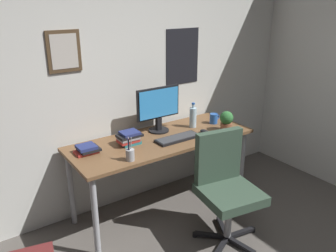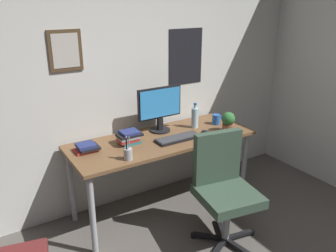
{
  "view_description": "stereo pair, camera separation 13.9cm",
  "coord_description": "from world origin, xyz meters",
  "px_view_note": "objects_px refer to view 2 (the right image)",
  "views": [
    {
      "loc": [
        -1.37,
        -0.73,
        1.98
      ],
      "look_at": [
        0.27,
        1.64,
        0.91
      ],
      "focal_mm": 37.02,
      "sensor_mm": 36.0,
      "label": 1
    },
    {
      "loc": [
        -1.26,
        -0.8,
        1.98
      ],
      "look_at": [
        0.27,
        1.64,
        0.91
      ],
      "focal_mm": 37.02,
      "sensor_mm": 36.0,
      "label": 2
    }
  ],
  "objects_px": {
    "monitor": "(160,107)",
    "coffee_mug_near": "(216,119)",
    "keyboard": "(178,138)",
    "office_chair": "(224,184)",
    "pen_cup": "(128,153)",
    "book_stack_left": "(87,148)",
    "computer_mouse": "(206,132)",
    "book_stack_right": "(129,137)",
    "water_bottle": "(195,117)",
    "potted_plant": "(228,121)"
  },
  "relations": [
    {
      "from": "monitor",
      "to": "water_bottle",
      "type": "distance_m",
      "value": 0.38
    },
    {
      "from": "potted_plant",
      "to": "book_stack_left",
      "type": "xyz_separation_m",
      "value": [
        -1.32,
        0.28,
        -0.07
      ]
    },
    {
      "from": "book_stack_right",
      "to": "monitor",
      "type": "bearing_deg",
      "value": 17.75
    },
    {
      "from": "monitor",
      "to": "pen_cup",
      "type": "relative_size",
      "value": 2.3
    },
    {
      "from": "book_stack_right",
      "to": "coffee_mug_near",
      "type": "bearing_deg",
      "value": -0.83
    },
    {
      "from": "water_bottle",
      "to": "pen_cup",
      "type": "relative_size",
      "value": 1.26
    },
    {
      "from": "office_chair",
      "to": "monitor",
      "type": "xyz_separation_m",
      "value": [
        -0.12,
        0.82,
        0.47
      ]
    },
    {
      "from": "coffee_mug_near",
      "to": "pen_cup",
      "type": "relative_size",
      "value": 0.6
    },
    {
      "from": "monitor",
      "to": "keyboard",
      "type": "xyz_separation_m",
      "value": [
        0.03,
        -0.28,
        -0.23
      ]
    },
    {
      "from": "office_chair",
      "to": "keyboard",
      "type": "height_order",
      "value": "office_chair"
    },
    {
      "from": "computer_mouse",
      "to": "coffee_mug_near",
      "type": "height_order",
      "value": "coffee_mug_near"
    },
    {
      "from": "monitor",
      "to": "computer_mouse",
      "type": "bearing_deg",
      "value": -43.38
    },
    {
      "from": "coffee_mug_near",
      "to": "book_stack_right",
      "type": "distance_m",
      "value": 0.98
    },
    {
      "from": "monitor",
      "to": "office_chair",
      "type": "bearing_deg",
      "value": -81.61
    },
    {
      "from": "keyboard",
      "to": "water_bottle",
      "type": "relative_size",
      "value": 1.7
    },
    {
      "from": "coffee_mug_near",
      "to": "computer_mouse",
      "type": "bearing_deg",
      "value": -147.54
    },
    {
      "from": "water_bottle",
      "to": "book_stack_right",
      "type": "relative_size",
      "value": 1.17
    },
    {
      "from": "water_bottle",
      "to": "monitor",
      "type": "bearing_deg",
      "value": 163.12
    },
    {
      "from": "coffee_mug_near",
      "to": "potted_plant",
      "type": "distance_m",
      "value": 0.23
    },
    {
      "from": "office_chair",
      "to": "pen_cup",
      "type": "distance_m",
      "value": 0.83
    },
    {
      "from": "monitor",
      "to": "computer_mouse",
      "type": "height_order",
      "value": "monitor"
    },
    {
      "from": "monitor",
      "to": "computer_mouse",
      "type": "relative_size",
      "value": 4.18
    },
    {
      "from": "office_chair",
      "to": "monitor",
      "type": "relative_size",
      "value": 2.07
    },
    {
      "from": "monitor",
      "to": "book_stack_left",
      "type": "distance_m",
      "value": 0.8
    },
    {
      "from": "book_stack_right",
      "to": "computer_mouse",
      "type": "bearing_deg",
      "value": -14.24
    },
    {
      "from": "pen_cup",
      "to": "keyboard",
      "type": "bearing_deg",
      "value": 13.23
    },
    {
      "from": "computer_mouse",
      "to": "potted_plant",
      "type": "distance_m",
      "value": 0.25
    },
    {
      "from": "office_chair",
      "to": "keyboard",
      "type": "xyz_separation_m",
      "value": [
        -0.1,
        0.54,
        0.24
      ]
    },
    {
      "from": "monitor",
      "to": "water_bottle",
      "type": "relative_size",
      "value": 1.82
    },
    {
      "from": "pen_cup",
      "to": "book_stack_left",
      "type": "bearing_deg",
      "value": 124.55
    },
    {
      "from": "book_stack_right",
      "to": "office_chair",
      "type": "bearing_deg",
      "value": -53.67
    },
    {
      "from": "keyboard",
      "to": "coffee_mug_near",
      "type": "distance_m",
      "value": 0.58
    },
    {
      "from": "office_chair",
      "to": "computer_mouse",
      "type": "xyz_separation_m",
      "value": [
        0.2,
        0.52,
        0.25
      ]
    },
    {
      "from": "monitor",
      "to": "coffee_mug_near",
      "type": "xyz_separation_m",
      "value": [
        0.59,
        -0.14,
        -0.19
      ]
    },
    {
      "from": "office_chair",
      "to": "keyboard",
      "type": "relative_size",
      "value": 2.21
    },
    {
      "from": "office_chair",
      "to": "book_stack_left",
      "type": "relative_size",
      "value": 4.74
    },
    {
      "from": "monitor",
      "to": "coffee_mug_near",
      "type": "distance_m",
      "value": 0.63
    },
    {
      "from": "coffee_mug_near",
      "to": "potted_plant",
      "type": "height_order",
      "value": "potted_plant"
    },
    {
      "from": "coffee_mug_near",
      "to": "book_stack_right",
      "type": "relative_size",
      "value": 0.55
    },
    {
      "from": "keyboard",
      "to": "potted_plant",
      "type": "bearing_deg",
      "value": -8.69
    },
    {
      "from": "computer_mouse",
      "to": "book_stack_right",
      "type": "xyz_separation_m",
      "value": [
        -0.72,
        0.18,
        0.04
      ]
    },
    {
      "from": "water_bottle",
      "to": "book_stack_right",
      "type": "distance_m",
      "value": 0.74
    },
    {
      "from": "keyboard",
      "to": "pen_cup",
      "type": "height_order",
      "value": "pen_cup"
    },
    {
      "from": "keyboard",
      "to": "book_stack_right",
      "type": "distance_m",
      "value": 0.45
    },
    {
      "from": "keyboard",
      "to": "water_bottle",
      "type": "height_order",
      "value": "water_bottle"
    },
    {
      "from": "monitor",
      "to": "keyboard",
      "type": "bearing_deg",
      "value": -84.79
    },
    {
      "from": "potted_plant",
      "to": "book_stack_left",
      "type": "bearing_deg",
      "value": 168.22
    },
    {
      "from": "book_stack_left",
      "to": "book_stack_right",
      "type": "distance_m",
      "value": 0.38
    },
    {
      "from": "book_stack_left",
      "to": "pen_cup",
      "type": "bearing_deg",
      "value": -55.45
    },
    {
      "from": "keyboard",
      "to": "office_chair",
      "type": "bearing_deg",
      "value": -79.97
    }
  ]
}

